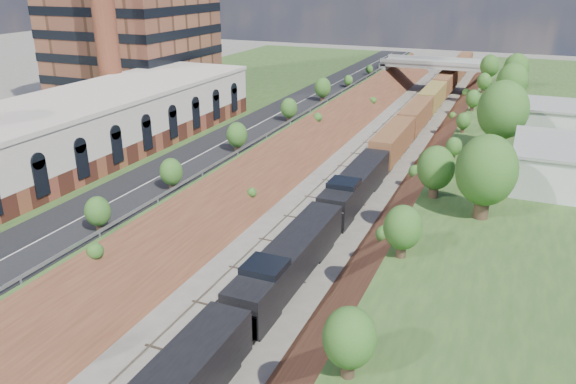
% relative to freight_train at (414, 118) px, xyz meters
% --- Properties ---
extents(platform_left, '(44.00, 180.00, 5.00)m').
position_rel_freight_train_xyz_m(platform_left, '(-35.60, -24.14, -0.17)').
color(platform_left, '#2C4F20').
rests_on(platform_left, ground).
extents(embankment_left, '(10.00, 180.00, 10.00)m').
position_rel_freight_train_xyz_m(embankment_left, '(-13.60, -24.14, -2.67)').
color(embankment_left, brown).
rests_on(embankment_left, ground).
extents(embankment_right, '(10.00, 180.00, 10.00)m').
position_rel_freight_train_xyz_m(embankment_right, '(8.40, -24.14, -2.67)').
color(embankment_right, brown).
rests_on(embankment_right, ground).
extents(rail_left_track, '(1.58, 180.00, 0.18)m').
position_rel_freight_train_xyz_m(rail_left_track, '(-5.20, -24.14, -2.58)').
color(rail_left_track, gray).
rests_on(rail_left_track, ground).
extents(rail_right_track, '(1.58, 180.00, 0.18)m').
position_rel_freight_train_xyz_m(rail_right_track, '(0.00, -24.14, -2.58)').
color(rail_right_track, gray).
rests_on(rail_right_track, ground).
extents(road, '(8.00, 180.00, 0.10)m').
position_rel_freight_train_xyz_m(road, '(-18.10, -24.14, 2.38)').
color(road, black).
rests_on(road, platform_left).
extents(guardrail, '(0.10, 171.00, 0.70)m').
position_rel_freight_train_xyz_m(guardrail, '(-14.00, -24.34, 2.87)').
color(guardrail, '#99999E').
rests_on(guardrail, platform_left).
extents(commercial_building, '(14.30, 62.30, 7.00)m').
position_rel_freight_train_xyz_m(commercial_building, '(-30.60, -46.14, 5.83)').
color(commercial_building, brown).
rests_on(commercial_building, platform_left).
extents(overpass, '(24.50, 8.30, 7.40)m').
position_rel_freight_train_xyz_m(overpass, '(-2.60, 37.86, 2.24)').
color(overpass, gray).
rests_on(overpass, ground).
extents(white_building_near, '(9.00, 12.00, 4.00)m').
position_rel_freight_train_xyz_m(white_building_near, '(20.90, -32.14, 4.33)').
color(white_building_near, silver).
rests_on(white_building_near, platform_right).
extents(white_building_far, '(8.00, 10.00, 3.60)m').
position_rel_freight_train_xyz_m(white_building_far, '(20.40, -10.14, 4.13)').
color(white_building_far, silver).
rests_on(white_building_far, platform_right).
extents(tree_right_large, '(5.25, 5.25, 7.61)m').
position_rel_freight_train_xyz_m(tree_right_large, '(14.40, -44.14, 6.71)').
color(tree_right_large, '#473323').
rests_on(tree_right_large, platform_right).
extents(tree_left_crest, '(2.45, 2.45, 3.55)m').
position_rel_freight_train_xyz_m(tree_left_crest, '(-14.40, -64.14, 4.36)').
color(tree_left_crest, '#473323').
rests_on(tree_left_crest, platform_left).
extents(freight_train, '(3.15, 160.41, 4.69)m').
position_rel_freight_train_xyz_m(freight_train, '(0.00, 0.00, 0.00)').
color(freight_train, black).
rests_on(freight_train, ground).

